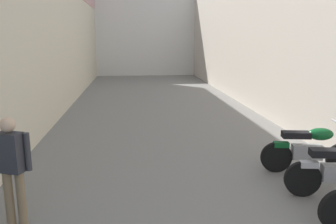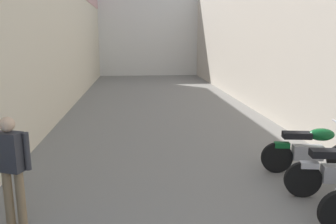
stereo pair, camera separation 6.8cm
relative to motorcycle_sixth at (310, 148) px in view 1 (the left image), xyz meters
The scene contains 5 objects.
ground_plane 4.59m from the motorcycle_sixth, 121.80° to the left, with size 39.71×39.71×0.00m, color slate.
building_right 6.38m from the motorcycle_sixth, 79.02° to the left, with size 0.45×23.71×5.40m.
building_far_end 19.05m from the motorcycle_sixth, 97.32° to the left, with size 9.69×2.00×5.86m, color silver.
motorcycle_sixth is the anchor object (origin of this frame).
pedestrian_further_down 5.23m from the motorcycle_sixth, 163.89° to the right, with size 0.52×0.31×1.57m.
Camera 1 is at (-0.98, 0.03, 2.58)m, focal length 36.51 mm.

